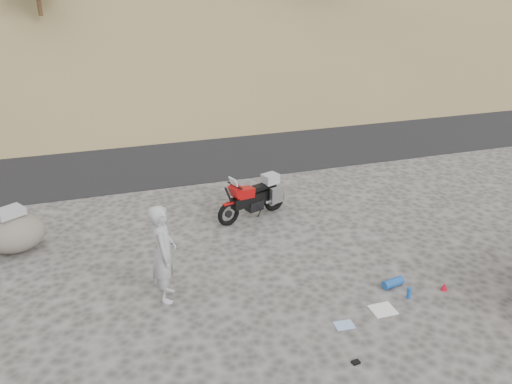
# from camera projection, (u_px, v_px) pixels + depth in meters

# --- Properties ---
(ground) EXTENTS (140.00, 140.00, 0.00)m
(ground) POSITION_uv_depth(u_px,v_px,m) (249.00, 288.00, 9.77)
(ground) COLOR #3D3B39
(ground) RESTS_ON ground
(road) EXTENTS (120.00, 7.00, 0.05)m
(road) POSITION_uv_depth(u_px,v_px,m) (173.00, 149.00, 17.62)
(road) COLOR black
(road) RESTS_ON ground
(motorcycle) EXTENTS (1.99, 0.99, 1.23)m
(motorcycle) POSITION_uv_depth(u_px,v_px,m) (255.00, 197.00, 12.48)
(motorcycle) COLOR black
(motorcycle) RESTS_ON ground
(man) EXTENTS (0.56, 0.76, 1.92)m
(man) POSITION_uv_depth(u_px,v_px,m) (167.00, 297.00, 9.49)
(man) COLOR #9A9A9F
(man) RESTS_ON ground
(boulder) EXTENTS (1.61, 1.49, 1.03)m
(boulder) POSITION_uv_depth(u_px,v_px,m) (14.00, 232.00, 10.96)
(boulder) COLOR #5A554D
(boulder) RESTS_ON ground
(gear_white_cloth) EXTENTS (0.44, 0.39, 0.01)m
(gear_white_cloth) POSITION_uv_depth(u_px,v_px,m) (383.00, 310.00, 9.12)
(gear_white_cloth) COLOR white
(gear_white_cloth) RESTS_ON ground
(gear_blue_mat) EXTENTS (0.47, 0.25, 0.18)m
(gear_blue_mat) POSITION_uv_depth(u_px,v_px,m) (393.00, 283.00, 9.78)
(gear_blue_mat) COLOR #194B9A
(gear_blue_mat) RESTS_ON ground
(gear_bottle) EXTENTS (0.10, 0.10, 0.23)m
(gear_bottle) POSITION_uv_depth(u_px,v_px,m) (409.00, 293.00, 9.42)
(gear_bottle) COLOR #194B9A
(gear_bottle) RESTS_ON ground
(gear_funnel) EXTENTS (0.15, 0.15, 0.16)m
(gear_funnel) POSITION_uv_depth(u_px,v_px,m) (444.00, 286.00, 9.68)
(gear_funnel) COLOR red
(gear_funnel) RESTS_ON ground
(gear_glove_a) EXTENTS (0.14, 0.10, 0.04)m
(gear_glove_a) POSITION_uv_depth(u_px,v_px,m) (356.00, 362.00, 7.87)
(gear_glove_a) COLOR black
(gear_glove_a) RESTS_ON ground
(gear_blue_cloth) EXTENTS (0.35, 0.27, 0.01)m
(gear_blue_cloth) POSITION_uv_depth(u_px,v_px,m) (344.00, 325.00, 8.72)
(gear_blue_cloth) COLOR #8FAEDE
(gear_blue_cloth) RESTS_ON ground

